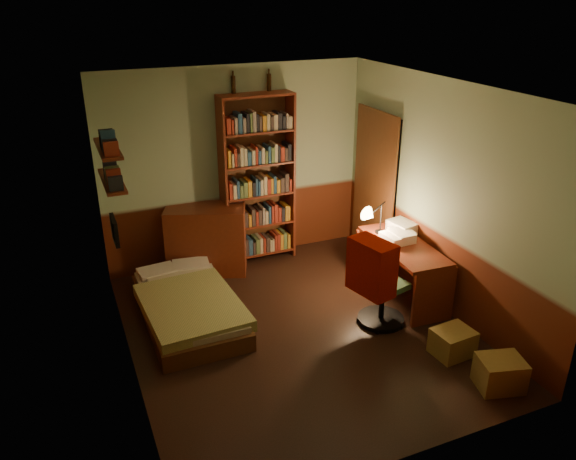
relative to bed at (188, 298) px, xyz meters
name	(u,v)px	position (x,y,z in m)	size (l,w,h in m)	color
floor	(297,331)	(1.03, -0.70, -0.27)	(3.50, 4.00, 0.02)	black
ceiling	(299,89)	(1.03, -0.70, 2.35)	(3.50, 4.00, 0.02)	silver
wall_back	(235,167)	(1.03, 1.31, 1.04)	(3.50, 0.02, 2.60)	#90AB86
wall_left	(118,251)	(-0.73, -0.70, 1.04)	(0.02, 4.00, 2.60)	#90AB86
wall_right	(441,197)	(2.79, -0.70, 1.04)	(0.02, 4.00, 2.60)	#90AB86
wall_front	(413,322)	(1.03, -2.71, 1.04)	(3.50, 0.02, 2.60)	#90AB86
doorway	(376,188)	(2.75, 0.60, 0.74)	(0.06, 0.90, 2.00)	black
door_trim	(373,188)	(2.71, 0.60, 0.74)	(0.02, 0.98, 2.08)	#4A2813
bed	(188,298)	(0.00, 0.00, 0.00)	(0.95, 1.77, 0.53)	olive
dresser	(207,239)	(0.52, 1.06, 0.18)	(1.00, 0.50, 0.89)	#622313
mini_stereo	(234,195)	(0.95, 1.19, 0.69)	(0.22, 0.17, 0.12)	#B2B2B7
bookshelf	(258,180)	(1.28, 1.15, 0.86)	(0.97, 0.30, 2.25)	#622313
bottle_left	(233,85)	(1.03, 1.25, 2.10)	(0.06, 0.06, 0.21)	black
bottle_right	(269,82)	(1.50, 1.25, 2.10)	(0.06, 0.06, 0.21)	black
desk	(401,271)	(2.47, -0.53, 0.09)	(0.54, 1.31, 0.70)	#622313
paper_stack	(402,227)	(2.65, -0.22, 0.51)	(0.24, 0.33, 0.13)	silver
desk_lamp	(382,208)	(2.39, -0.13, 0.77)	(0.20, 0.20, 0.65)	black
office_chair	(383,286)	(1.97, -0.92, 0.19)	(0.45, 0.39, 0.90)	#37633C
red_jacket	(378,225)	(1.86, -0.90, 0.93)	(0.27, 0.50, 0.60)	#9F0F00
wall_shelf_lower	(112,181)	(-0.61, 0.40, 1.34)	(0.20, 0.90, 0.03)	#622313
wall_shelf_upper	(108,148)	(-0.61, 0.40, 1.69)	(0.20, 0.90, 0.03)	#622313
framed_picture	(115,230)	(-0.69, -0.10, 0.99)	(0.04, 0.32, 0.26)	black
cardboard_box_a	(500,373)	(2.39, -2.31, -0.11)	(0.41, 0.33, 0.31)	olive
cardboard_box_b	(453,342)	(2.32, -1.72, -0.12)	(0.39, 0.32, 0.28)	olive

